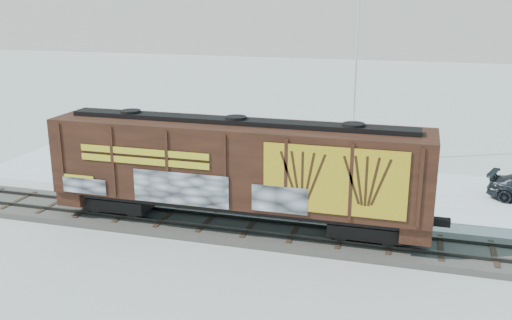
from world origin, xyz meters
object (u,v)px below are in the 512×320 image
(flagpole, at_px, (357,85))
(car_white, at_px, (356,181))
(car_silver, at_px, (163,155))
(hopper_railcar, at_px, (237,166))

(flagpole, relative_size, car_white, 2.61)
(car_white, bearing_deg, flagpole, -4.29)
(car_silver, relative_size, car_white, 0.94)
(car_silver, xyz_separation_m, car_white, (11.80, -1.86, 0.03))
(car_silver, height_order, car_white, car_white)
(hopper_railcar, xyz_separation_m, car_silver, (-7.30, 8.00, -2.18))
(car_silver, distance_m, car_white, 11.95)
(hopper_railcar, distance_m, flagpole, 13.27)
(flagpole, height_order, car_silver, flagpole)
(hopper_railcar, distance_m, car_white, 7.91)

